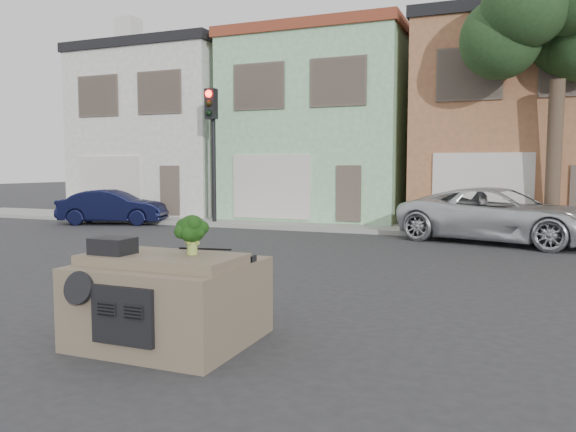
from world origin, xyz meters
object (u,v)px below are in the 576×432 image
Objects in this scene: silver_pickup at (500,242)px; broccoli at (192,234)px; traffic_signal at (212,157)px; navy_sedan at (113,224)px.

silver_pickup is 11.63× the size of broccoli.
broccoli is at bearing -179.32° from silver_pickup.
traffic_signal is at bearing 118.64° from broccoli.
traffic_signal reaches higher than silver_pickup.
navy_sedan is at bearing 106.08° from silver_pickup.
broccoli is (-3.25, -11.48, 1.37)m from silver_pickup.
traffic_signal is (3.85, 0.95, 2.55)m from navy_sedan.
navy_sedan is 8.10× the size of broccoli.
traffic_signal reaches higher than broccoli.
navy_sedan is 13.94m from silver_pickup.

